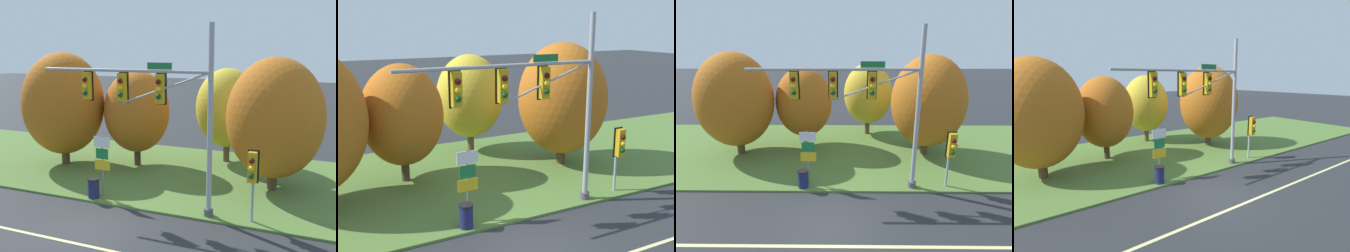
{
  "view_description": "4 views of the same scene",
  "coord_description": "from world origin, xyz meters",
  "views": [
    {
      "loc": [
        9.08,
        -12.96,
        6.99
      ],
      "look_at": [
        1.92,
        3.66,
        3.64
      ],
      "focal_mm": 45.0,
      "sensor_mm": 36.0,
      "label": 1
    },
    {
      "loc": [
        -6.9,
        -10.56,
        7.58
      ],
      "look_at": [
        0.96,
        4.42,
        3.4
      ],
      "focal_mm": 45.0,
      "sensor_mm": 36.0,
      "label": 2
    },
    {
      "loc": [
        0.69,
        -9.1,
        7.03
      ],
      "look_at": [
        0.55,
        4.09,
        3.03
      ],
      "focal_mm": 28.0,
      "sensor_mm": 36.0,
      "label": 3
    },
    {
      "loc": [
        -8.27,
        -8.57,
        5.7
      ],
      "look_at": [
        0.28,
        3.34,
        2.95
      ],
      "focal_mm": 28.0,
      "sensor_mm": 36.0,
      "label": 4
    }
  ],
  "objects": [
    {
      "name": "grass_verge",
      "position": [
        0.0,
        8.25,
        0.05
      ],
      "size": [
        48.0,
        11.5,
        0.1
      ],
      "primitive_type": "cube",
      "color": "#517533",
      "rests_on": "ground"
    },
    {
      "name": "traffic_signal_mast",
      "position": [
        1.63,
        2.96,
        4.79
      ],
      "size": [
        8.2,
        0.49,
        7.88
      ],
      "color": "#9EA0A5",
      "rests_on": "grass_verge"
    },
    {
      "name": "pedestrian_signal_near_kerb",
      "position": [
        5.84,
        2.92,
        2.24
      ],
      "size": [
        0.46,
        0.55,
        2.98
      ],
      "color": "#9EA0A5",
      "rests_on": "grass_verge"
    },
    {
      "name": "route_sign_post",
      "position": [
        -1.27,
        3.29,
        1.94
      ],
      "size": [
        0.84,
        0.08,
        2.89
      ],
      "color": "slate",
      "rests_on": "grass_verge"
    },
    {
      "name": "tree_left_of_mast",
      "position": [
        -2.27,
        8.76,
        3.34
      ],
      "size": [
        3.86,
        3.86,
        5.66
      ],
      "color": "#423021",
      "rests_on": "grass_verge"
    },
    {
      "name": "tree_behind_signpost",
      "position": [
        2.39,
        11.68,
        3.42
      ],
      "size": [
        3.84,
        3.84,
        5.73
      ],
      "color": "brown",
      "rests_on": "grass_verge"
    },
    {
      "name": "tree_mid_verge",
      "position": [
        5.91,
        7.43,
        3.66
      ],
      "size": [
        4.7,
        4.7,
        6.51
      ],
      "color": "#4C3823",
      "rests_on": "grass_verge"
    },
    {
      "name": "trash_bin",
      "position": [
        -1.53,
        2.89,
        0.57
      ],
      "size": [
        0.56,
        0.56,
        0.93
      ],
      "color": "#191E4C",
      "rests_on": "grass_verge"
    }
  ]
}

